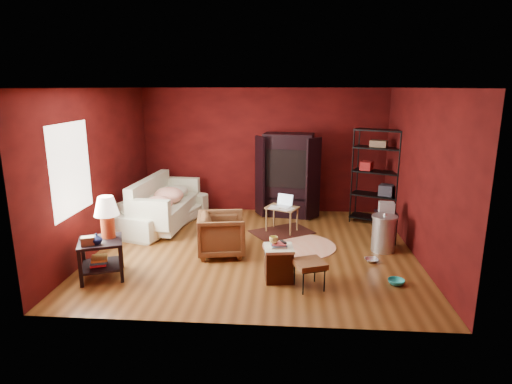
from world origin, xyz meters
TOP-DOWN VIEW (x-y plane):
  - room at (-0.04, -0.01)m, footprint 5.54×5.04m
  - sofa at (-2.01, 1.20)m, footprint 1.32×2.40m
  - armchair at (-0.55, -0.28)m, footprint 0.84×0.88m
  - pet_bowl_steel at (1.97, -0.43)m, footprint 0.23×0.08m
  - pet_bowl_turquoise at (2.17, -1.25)m, footprint 0.25×0.15m
  - vase at (-2.20, -1.47)m, footprint 0.17×0.17m
  - mug at (0.37, -1.22)m, footprint 0.15×0.12m
  - side_table at (-2.19, -1.24)m, footprint 0.80×0.80m
  - sofa_cushions at (-2.00, 1.21)m, footprint 1.01×2.22m
  - hamper at (0.45, -1.21)m, footprint 0.47×0.47m
  - footstool at (0.89, -1.46)m, footprint 0.52×0.52m
  - rug_round at (0.78, 0.20)m, footprint 1.45×1.45m
  - rug_oriental at (0.46, 0.92)m, footprint 1.37×1.25m
  - laptop_desk at (0.46, 0.98)m, footprint 0.72×0.63m
  - tv_armoire at (0.56, 2.11)m, footprint 1.43×0.89m
  - wire_shelving at (2.41, 1.71)m, footprint 1.06×0.79m
  - small_stand at (2.38, 0.55)m, footprint 0.40×0.40m
  - trash_can at (2.25, 0.09)m, footprint 0.52×0.52m

SIDE VIEW (x-z plane):
  - rug_round at x=0.78m, z-range 0.00..0.01m
  - rug_oriental at x=0.46m, z-range 0.01..0.02m
  - pet_bowl_steel at x=1.97m, z-range 0.00..0.22m
  - pet_bowl_turquoise at x=2.17m, z-range 0.00..0.24m
  - hamper at x=0.45m, z-range -0.03..0.57m
  - trash_can at x=2.25m, z-range -0.02..0.67m
  - footstool at x=0.89m, z-range 0.15..0.57m
  - armchair at x=-0.55m, z-range 0.00..0.80m
  - sofa_cushions at x=-2.00m, z-range -0.01..0.90m
  - sofa at x=-2.01m, z-range 0.00..0.90m
  - laptop_desk at x=0.46m, z-range 0.09..0.83m
  - small_stand at x=2.38m, z-range 0.19..0.95m
  - mug at x=0.37m, z-range 0.58..0.71m
  - vase at x=-2.20m, z-range 0.59..0.75m
  - side_table at x=-2.19m, z-range 0.12..1.35m
  - tv_armoire at x=0.56m, z-range 0.04..1.87m
  - wire_shelving at x=2.41m, z-range 0.10..2.08m
  - room at x=-0.04m, z-range -0.02..2.82m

